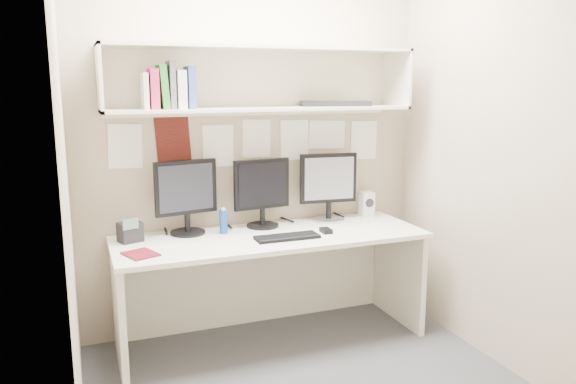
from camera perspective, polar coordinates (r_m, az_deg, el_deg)
name	(u,v)px	position (r m, az deg, el deg)	size (l,w,h in m)	color
wall_back	(254,141)	(3.87, -3.52, 5.15)	(2.40, 0.02, 2.60)	tan
wall_front	(422,194)	(2.07, 13.41, -0.24)	(2.40, 0.02, 2.60)	tan
wall_left	(65,172)	(2.70, -21.74, 1.85)	(0.02, 2.00, 2.60)	tan
wall_right	(496,150)	(3.58, 20.35, 4.02)	(0.02, 2.00, 2.60)	tan
desk	(271,288)	(3.76, -1.72, -9.69)	(2.00, 0.70, 0.73)	white
overhead_hutch	(259,79)	(3.71, -2.94, 11.41)	(2.00, 0.38, 0.40)	silver
pinned_papers	(254,149)	(3.87, -3.49, 4.40)	(1.92, 0.01, 0.48)	white
monitor_left	(186,194)	(3.67, -10.30, -0.22)	(0.41, 0.23, 0.48)	black
monitor_center	(262,190)	(3.79, -2.67, 0.20)	(0.40, 0.22, 0.46)	black
monitor_right	(328,184)	(3.97, 4.12, 0.78)	(0.41, 0.23, 0.48)	#A5A5AA
keyboard	(287,237)	(3.54, -0.08, -4.60)	(0.41, 0.14, 0.02)	black
mouse	(326,231)	(3.69, 3.88, -3.93)	(0.06, 0.09, 0.03)	black
speaker	(366,204)	(4.15, 7.97, -1.22)	(0.09, 0.10, 0.18)	silver
blue_bottle	(224,221)	(3.67, -6.57, -2.98)	(0.05, 0.05, 0.17)	navy
maroon_notebook	(141,254)	(3.32, -14.74, -6.12)	(0.16, 0.19, 0.01)	maroon
desk_phone	(130,232)	(3.60, -15.74, -3.91)	(0.16, 0.16, 0.16)	black
book_stack	(169,88)	(3.48, -12.01, 10.28)	(0.31, 0.17, 0.28)	beige
hutch_tray	(335,104)	(3.87, 4.82, 8.95)	(0.47, 0.18, 0.03)	black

